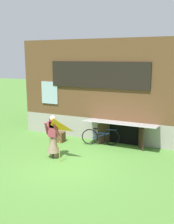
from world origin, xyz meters
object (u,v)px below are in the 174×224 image
(person, at_px, (53,140))
(kite, at_px, (53,128))
(wooden_crate, at_px, (59,137))
(bicycle_blue, at_px, (101,137))

(person, distance_m, kite, 0.86)
(kite, height_order, wooden_crate, kite)
(kite, xyz_separation_m, bicycle_blue, (0.82, 2.62, -0.97))
(kite, distance_m, wooden_crate, 2.75)
(person, bearing_deg, kite, -48.70)
(person, relative_size, wooden_crate, 3.61)
(kite, bearing_deg, wooden_crate, 115.62)
(person, relative_size, bicycle_blue, 1.04)
(bicycle_blue, height_order, wooden_crate, bicycle_blue)
(kite, distance_m, bicycle_blue, 2.91)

